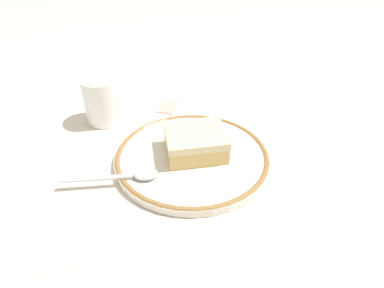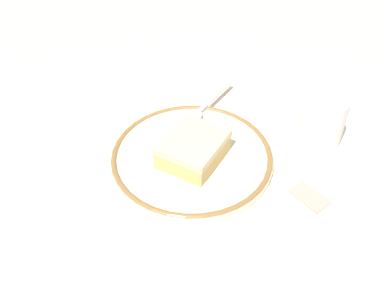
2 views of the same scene
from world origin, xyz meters
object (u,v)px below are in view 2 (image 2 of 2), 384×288
Objects in this scene: plate at (192,157)px; sugar_packet at (310,195)px; cup at (322,122)px; cake_slice at (193,149)px; spoon at (201,109)px.

plate reaches higher than sugar_packet.
cup is at bearing -50.59° from plate.
cup reaches higher than cake_slice.
spoon is 1.69× the size of cup.
plate is 1.73× the size of spoon.
cup is (0.12, -0.15, 0.03)m from plate.
plate is 2.92× the size of cup.
spoon reaches higher than plate.
plate is 4.59× the size of sugar_packet.
sugar_packet is (0.01, -0.16, -0.03)m from cake_slice.
spoon is at bearing 18.40° from plate.
spoon is 0.22m from sugar_packet.
cup reaches higher than plate.
cake_slice reaches higher than sugar_packet.
plate is 2.53× the size of cake_slice.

